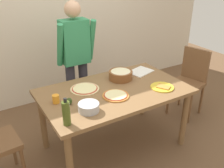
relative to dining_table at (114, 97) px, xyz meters
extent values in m
plane|color=brown|center=(0.00, 0.00, -0.67)|extent=(8.00, 8.00, 0.00)
cube|color=beige|center=(0.00, 1.60, 0.63)|extent=(5.60, 0.10, 2.60)
cube|color=brown|center=(0.00, 0.00, 0.07)|extent=(1.60, 0.96, 0.04)
cylinder|color=brown|center=(-0.72, -0.40, -0.31)|extent=(0.07, 0.07, 0.72)
cylinder|color=brown|center=(0.72, -0.40, -0.31)|extent=(0.07, 0.07, 0.72)
cylinder|color=brown|center=(-0.72, 0.40, -0.31)|extent=(0.07, 0.07, 0.72)
cylinder|color=brown|center=(0.72, 0.40, -0.31)|extent=(0.07, 0.07, 0.72)
cylinder|color=#2D2D38|center=(-0.20, 0.76, -0.24)|extent=(0.12, 0.12, 0.85)
cylinder|color=#2D2D38|center=(-0.02, 0.76, -0.24)|extent=(0.12, 0.12, 0.85)
cube|color=#338C59|center=(-0.11, 0.76, 0.46)|extent=(0.34, 0.20, 0.55)
cylinder|color=#338C59|center=(-0.32, 0.71, 0.46)|extent=(0.07, 0.21, 0.55)
cylinder|color=#338C59|center=(0.10, 0.71, 0.46)|extent=(0.07, 0.21, 0.55)
sphere|color=tan|center=(-0.11, 0.76, 0.85)|extent=(0.20, 0.20, 0.20)
cylinder|color=brown|center=(-1.07, -0.05, -0.44)|extent=(0.04, 0.04, 0.45)
cylinder|color=brown|center=(-1.10, 0.29, -0.44)|extent=(0.04, 0.04, 0.45)
cube|color=brown|center=(1.25, 0.09, -0.19)|extent=(0.49, 0.49, 0.05)
cube|color=brown|center=(1.42, 0.14, 0.06)|extent=(0.14, 0.38, 0.45)
cylinder|color=brown|center=(1.04, 0.21, -0.44)|extent=(0.04, 0.04, 0.45)
cylinder|color=brown|center=(1.13, -0.12, -0.44)|extent=(0.04, 0.04, 0.45)
cylinder|color=brown|center=(1.37, 0.30, -0.44)|extent=(0.04, 0.04, 0.45)
cylinder|color=brown|center=(1.46, -0.03, -0.44)|extent=(0.04, 0.04, 0.45)
cylinder|color=beige|center=(-0.27, 0.17, 0.10)|extent=(0.32, 0.32, 0.01)
cylinder|color=#B22D1E|center=(-0.27, 0.17, 0.10)|extent=(0.28, 0.28, 0.00)
cylinder|color=beige|center=(-0.27, 0.17, 0.11)|extent=(0.26, 0.26, 0.00)
cylinder|color=#C67A33|center=(-0.06, -0.13, 0.10)|extent=(0.28, 0.28, 0.01)
cylinder|color=#B22D1E|center=(-0.06, -0.13, 0.10)|extent=(0.25, 0.25, 0.00)
cylinder|color=beige|center=(-0.06, -0.13, 0.11)|extent=(0.23, 0.23, 0.00)
cylinder|color=gold|center=(0.48, -0.23, 0.10)|extent=(0.26, 0.26, 0.01)
cube|color=#CC8438|center=(0.48, -0.25, 0.11)|extent=(0.16, 0.17, 0.01)
cylinder|color=brown|center=(0.21, 0.20, 0.14)|extent=(0.28, 0.28, 0.10)
ellipsoid|color=beige|center=(0.21, 0.20, 0.18)|extent=(0.25, 0.25, 0.05)
cylinder|color=#B7B7BC|center=(-0.43, -0.24, 0.13)|extent=(0.20, 0.20, 0.08)
cylinder|color=#47561E|center=(-0.69, -0.34, 0.20)|extent=(0.07, 0.07, 0.22)
cylinder|color=black|center=(-0.69, -0.34, 0.33)|extent=(0.03, 0.03, 0.04)
cylinder|color=orange|center=(-0.64, 0.06, 0.13)|extent=(0.07, 0.07, 0.08)
cube|color=white|center=(0.54, 0.25, 0.10)|extent=(0.35, 0.29, 0.01)
ellipsoid|color=#2D4219|center=(-0.54, -0.04, 0.13)|extent=(0.06, 0.06, 0.07)
camera|label=1|loc=(-1.30, -2.11, 1.37)|focal=40.83mm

